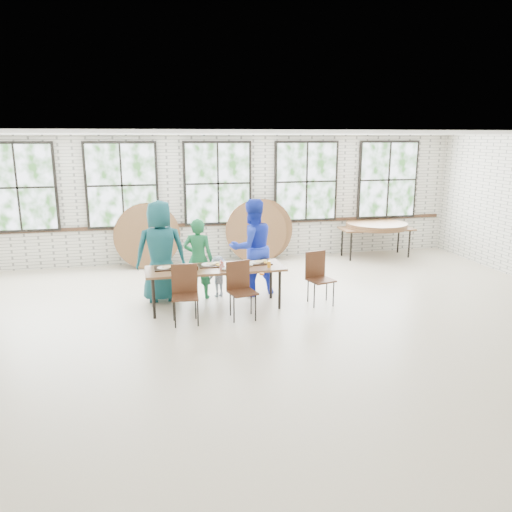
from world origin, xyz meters
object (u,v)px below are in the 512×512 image
Objects in this scene: chair_near_right at (240,285)px; storage_table at (376,230)px; dining_table at (215,270)px; chair_near_left at (185,289)px.

storage_table is at bearing 27.15° from chair_near_right.
chair_near_left is (-0.58, -0.54, -0.13)m from dining_table.
dining_table is 0.64m from chair_near_right.
dining_table is 1.30× the size of storage_table.
dining_table is 2.53× the size of chair_near_left.
chair_near_right reaches higher than dining_table.
storage_table is (4.15, 3.46, 0.13)m from chair_near_right.
chair_near_left is 0.92m from chair_near_right.
dining_table and storage_table have the same top height.
dining_table is 2.53× the size of chair_near_right.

